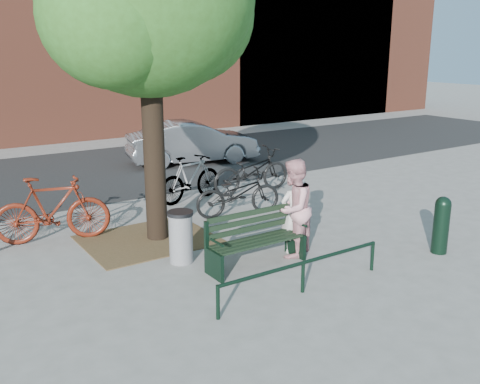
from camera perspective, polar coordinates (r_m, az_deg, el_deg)
ground at (r=9.16m, az=1.78°, el=-7.90°), size 90.00×90.00×0.00m
dirt_pit at (r=10.49m, az=-9.76°, el=-5.01°), size 2.40×2.00×0.02m
road at (r=16.51m, az=-15.60°, el=2.07°), size 40.00×7.00×0.01m
park_bench at (r=9.04m, az=1.51°, el=-4.95°), size 1.74×0.54×0.97m
guard_railing at (r=8.13m, az=6.76°, el=-7.99°), size 3.06×0.06×0.51m
person_left at (r=9.57m, az=5.93°, el=-2.31°), size 0.63×0.54×1.46m
person_right at (r=9.38m, az=5.70°, el=-1.74°), size 1.06×0.99×1.74m
bollard at (r=10.20m, az=20.69°, el=-3.11°), size 0.28×0.28×1.05m
litter_bin at (r=9.22m, az=-6.33°, el=-4.75°), size 0.45×0.45×0.91m
bicycle_b at (r=10.68m, az=-19.40°, el=-1.76°), size 2.21×1.16×1.28m
bicycle_c at (r=11.67m, az=-0.19°, el=-0.14°), size 2.03×1.06×1.01m
bicycle_d at (r=12.86m, az=-5.30°, el=1.46°), size 1.93×0.91×1.12m
bicycle_e at (r=13.55m, az=1.23°, el=2.28°), size 2.21×0.88×1.14m
parked_car at (r=17.12m, az=-5.06°, el=5.30°), size 4.30×2.25×1.35m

